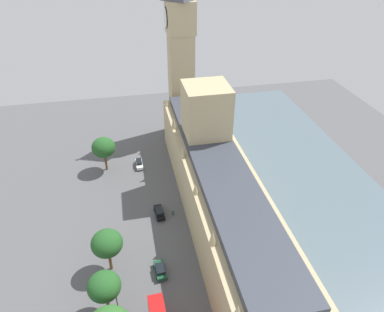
{
  "coord_description": "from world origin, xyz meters",
  "views": [
    {
      "loc": [
        15.5,
        56.89,
        55.71
      ],
      "look_at": [
        1.0,
        -13.81,
        7.76
      ],
      "focal_mm": 33.47,
      "sensor_mm": 36.0,
      "label": 1
    }
  ],
  "objects_px": {
    "plane_tree_by_river_gate": "(104,147)",
    "pedestrian_near_tower": "(172,212)",
    "street_lamp_far_end": "(115,292)",
    "parliament_building": "(216,183)",
    "car_dark_green_under_trees": "(160,270)",
    "plane_tree_opposite_hall": "(107,244)",
    "plane_tree_kerbside": "(104,286)",
    "car_white_leading": "(139,163)",
    "clock_tower": "(181,46)",
    "car_black_corner": "(159,212)"
  },
  "relations": [
    {
      "from": "plane_tree_opposite_hall",
      "to": "plane_tree_by_river_gate",
      "type": "bearing_deg",
      "value": -88.89
    },
    {
      "from": "car_white_leading",
      "to": "plane_tree_by_river_gate",
      "type": "distance_m",
      "value": 10.47
    },
    {
      "from": "street_lamp_far_end",
      "to": "plane_tree_opposite_hall",
      "type": "bearing_deg",
      "value": -83.78
    },
    {
      "from": "parliament_building",
      "to": "clock_tower",
      "type": "xyz_separation_m",
      "value": [
        0.89,
        -37.51,
        18.75
      ]
    },
    {
      "from": "clock_tower",
      "to": "car_white_leading",
      "type": "height_order",
      "value": "clock_tower"
    },
    {
      "from": "car_dark_green_under_trees",
      "to": "plane_tree_opposite_hall",
      "type": "distance_m",
      "value": 11.17
    },
    {
      "from": "parliament_building",
      "to": "plane_tree_kerbside",
      "type": "xyz_separation_m",
      "value": [
        24.03,
        20.7,
        -1.35
      ]
    },
    {
      "from": "plane_tree_kerbside",
      "to": "street_lamp_far_end",
      "type": "relative_size",
      "value": 1.57
    },
    {
      "from": "car_black_corner",
      "to": "plane_tree_opposite_hall",
      "type": "xyz_separation_m",
      "value": [
        10.84,
        12.86,
        5.95
      ]
    },
    {
      "from": "parliament_building",
      "to": "plane_tree_opposite_hall",
      "type": "xyz_separation_m",
      "value": [
        23.51,
        11.7,
        -1.16
      ]
    },
    {
      "from": "parliament_building",
      "to": "plane_tree_by_river_gate",
      "type": "distance_m",
      "value": 32.43
    },
    {
      "from": "plane_tree_kerbside",
      "to": "car_dark_green_under_trees",
      "type": "bearing_deg",
      "value": -147.4
    },
    {
      "from": "car_white_leading",
      "to": "plane_tree_opposite_hall",
      "type": "height_order",
      "value": "plane_tree_opposite_hall"
    },
    {
      "from": "clock_tower",
      "to": "pedestrian_near_tower",
      "type": "height_order",
      "value": "clock_tower"
    },
    {
      "from": "car_white_leading",
      "to": "pedestrian_near_tower",
      "type": "relative_size",
      "value": 2.88
    },
    {
      "from": "car_dark_green_under_trees",
      "to": "parliament_building",
      "type": "bearing_deg",
      "value": 40.8
    },
    {
      "from": "street_lamp_far_end",
      "to": "car_black_corner",
      "type": "bearing_deg",
      "value": -115.03
    },
    {
      "from": "plane_tree_opposite_hall",
      "to": "street_lamp_far_end",
      "type": "bearing_deg",
      "value": 96.22
    },
    {
      "from": "pedestrian_near_tower",
      "to": "plane_tree_by_river_gate",
      "type": "relative_size",
      "value": 0.17
    },
    {
      "from": "street_lamp_far_end",
      "to": "parliament_building",
      "type": "bearing_deg",
      "value": -138.34
    },
    {
      "from": "parliament_building",
      "to": "car_dark_green_under_trees",
      "type": "bearing_deg",
      "value": 45.19
    },
    {
      "from": "car_black_corner",
      "to": "plane_tree_by_river_gate",
      "type": "bearing_deg",
      "value": 115.61
    },
    {
      "from": "pedestrian_near_tower",
      "to": "plane_tree_opposite_hall",
      "type": "height_order",
      "value": "plane_tree_opposite_hall"
    },
    {
      "from": "parliament_building",
      "to": "plane_tree_opposite_hall",
      "type": "distance_m",
      "value": 26.29
    },
    {
      "from": "car_white_leading",
      "to": "plane_tree_by_river_gate",
      "type": "height_order",
      "value": "plane_tree_by_river_gate"
    },
    {
      "from": "plane_tree_by_river_gate",
      "to": "pedestrian_near_tower",
      "type": "bearing_deg",
      "value": 124.59
    },
    {
      "from": "car_white_leading",
      "to": "pedestrian_near_tower",
      "type": "xyz_separation_m",
      "value": [
        -5.82,
        20.58,
        -0.15
      ]
    },
    {
      "from": "pedestrian_near_tower",
      "to": "plane_tree_kerbside",
      "type": "xyz_separation_m",
      "value": [
        14.27,
        21.41,
        5.92
      ]
    },
    {
      "from": "car_dark_green_under_trees",
      "to": "street_lamp_far_end",
      "type": "distance_m",
      "value": 10.25
    },
    {
      "from": "car_black_corner",
      "to": "plane_tree_opposite_hall",
      "type": "bearing_deg",
      "value": -133.85
    },
    {
      "from": "plane_tree_kerbside",
      "to": "street_lamp_far_end",
      "type": "distance_m",
      "value": 3.02
    },
    {
      "from": "car_black_corner",
      "to": "street_lamp_far_end",
      "type": "relative_size",
      "value": 0.85
    },
    {
      "from": "parliament_building",
      "to": "car_white_leading",
      "type": "xyz_separation_m",
      "value": [
        15.57,
        -21.3,
        -7.12
      ]
    },
    {
      "from": "car_dark_green_under_trees",
      "to": "plane_tree_kerbside",
      "type": "relative_size",
      "value": 0.5
    },
    {
      "from": "car_dark_green_under_trees",
      "to": "street_lamp_far_end",
      "type": "xyz_separation_m",
      "value": [
        8.07,
        5.48,
        3.16
      ]
    },
    {
      "from": "clock_tower",
      "to": "plane_tree_by_river_gate",
      "type": "distance_m",
      "value": 34.5
    },
    {
      "from": "clock_tower",
      "to": "parliament_building",
      "type": "bearing_deg",
      "value": 91.36
    },
    {
      "from": "car_black_corner",
      "to": "car_dark_green_under_trees",
      "type": "xyz_separation_m",
      "value": [
        1.85,
        15.78,
        -0.0
      ]
    },
    {
      "from": "car_dark_green_under_trees",
      "to": "plane_tree_opposite_hall",
      "type": "bearing_deg",
      "value": 157.58
    },
    {
      "from": "clock_tower",
      "to": "plane_tree_opposite_hall",
      "type": "relative_size",
      "value": 5.54
    },
    {
      "from": "pedestrian_near_tower",
      "to": "street_lamp_far_end",
      "type": "height_order",
      "value": "street_lamp_far_end"
    },
    {
      "from": "car_dark_green_under_trees",
      "to": "plane_tree_kerbside",
      "type": "bearing_deg",
      "value": -151.79
    },
    {
      "from": "pedestrian_near_tower",
      "to": "street_lamp_far_end",
      "type": "distance_m",
      "value": 24.68
    },
    {
      "from": "parliament_building",
      "to": "car_white_leading",
      "type": "bearing_deg",
      "value": -53.83
    },
    {
      "from": "plane_tree_by_river_gate",
      "to": "street_lamp_far_end",
      "type": "bearing_deg",
      "value": 92.15
    },
    {
      "from": "car_white_leading",
      "to": "plane_tree_opposite_hall",
      "type": "bearing_deg",
      "value": 75.34
    },
    {
      "from": "clock_tower",
      "to": "plane_tree_opposite_hall",
      "type": "height_order",
      "value": "clock_tower"
    },
    {
      "from": "car_white_leading",
      "to": "car_black_corner",
      "type": "relative_size",
      "value": 0.96
    },
    {
      "from": "plane_tree_by_river_gate",
      "to": "plane_tree_opposite_hall",
      "type": "xyz_separation_m",
      "value": [
        -0.65,
        33.31,
        -0.02
      ]
    },
    {
      "from": "clock_tower",
      "to": "street_lamp_far_end",
      "type": "distance_m",
      "value": 65.62
    }
  ]
}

